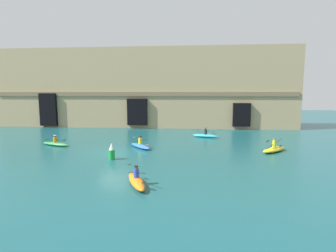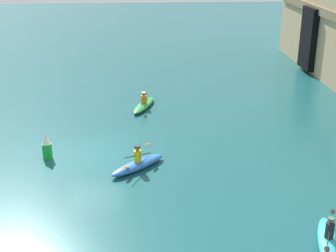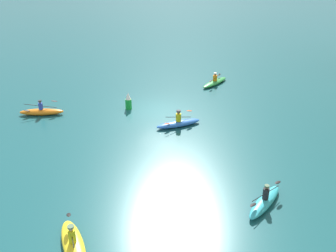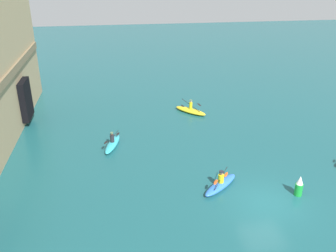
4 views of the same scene
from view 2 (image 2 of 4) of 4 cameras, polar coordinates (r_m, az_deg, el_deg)
ground_plane at (r=23.16m, az=-9.10°, el=-3.28°), size 120.00×120.00×0.00m
kayak_blue at (r=21.28m, az=-3.71°, el=-4.63°), size 2.54×2.74×1.14m
kayak_green at (r=29.02m, az=-2.96°, el=2.62°), size 3.24×1.77×1.01m
kayak_cyan at (r=17.10m, az=18.93°, el=-13.11°), size 3.06×1.46×1.13m
marker_buoy at (r=22.80m, az=-14.55°, el=-2.51°), size 0.46×0.46×1.28m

